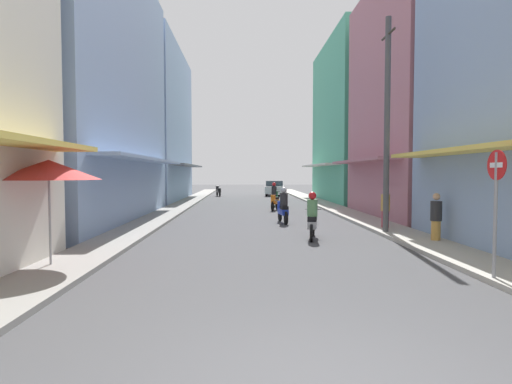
% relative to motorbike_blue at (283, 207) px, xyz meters
% --- Properties ---
extents(ground_plane, '(107.61, 107.61, 0.00)m').
position_rel_motorbike_blue_xyz_m(ground_plane, '(-0.99, 6.35, -0.70)').
color(ground_plane, '#424244').
extents(sidewalk_left, '(1.56, 56.91, 0.12)m').
position_rel_motorbike_blue_xyz_m(sidewalk_left, '(-5.81, 6.35, -0.64)').
color(sidewalk_left, gray).
rests_on(sidewalk_left, ground).
extents(sidewalk_right, '(1.56, 56.91, 0.12)m').
position_rel_motorbike_blue_xyz_m(sidewalk_right, '(3.83, 6.35, -0.64)').
color(sidewalk_right, '#ADA89E').
rests_on(sidewalk_right, ground).
extents(building_left_mid, '(7.05, 13.63, 12.10)m').
position_rel_motorbike_blue_xyz_m(building_left_mid, '(-9.59, 1.04, 5.34)').
color(building_left_mid, '#8CA5CC').
rests_on(building_left_mid, ground).
extents(building_left_far, '(7.05, 13.21, 11.91)m').
position_rel_motorbike_blue_xyz_m(building_left_far, '(-9.59, 15.02, 5.25)').
color(building_left_far, '#8CA5CC').
rests_on(building_left_far, ground).
extents(building_right_mid, '(7.05, 9.02, 11.56)m').
position_rel_motorbike_blue_xyz_m(building_right_mid, '(7.61, 2.23, 5.07)').
color(building_right_mid, '#B7727F').
rests_on(building_right_mid, ground).
extents(building_right_far, '(7.05, 11.57, 12.16)m').
position_rel_motorbike_blue_xyz_m(building_right_far, '(7.61, 13.45, 5.37)').
color(building_right_far, '#4CB28C').
rests_on(building_right_far, ground).
extents(motorbike_blue, '(0.55, 1.81, 1.58)m').
position_rel_motorbike_blue_xyz_m(motorbike_blue, '(0.00, 0.00, 0.00)').
color(motorbike_blue, black).
rests_on(motorbike_blue, ground).
extents(motorbike_orange, '(0.72, 1.75, 0.96)m').
position_rel_motorbike_blue_xyz_m(motorbike_orange, '(0.14, 6.18, -0.20)').
color(motorbike_orange, black).
rests_on(motorbike_orange, ground).
extents(motorbike_silver, '(0.64, 1.78, 1.58)m').
position_rel_motorbike_blue_xyz_m(motorbike_silver, '(0.54, -4.39, 0.00)').
color(motorbike_silver, black).
rests_on(motorbike_silver, ground).
extents(motorbike_green, '(0.67, 1.77, 1.58)m').
position_rel_motorbike_blue_xyz_m(motorbike_green, '(0.37, 9.42, 0.00)').
color(motorbike_green, black).
rests_on(motorbike_green, ground).
extents(motorbike_black, '(0.67, 1.77, 0.96)m').
position_rel_motorbike_blue_xyz_m(motorbike_black, '(-4.05, 21.04, -0.20)').
color(motorbike_black, black).
rests_on(motorbike_black, ground).
extents(parked_car, '(2.14, 4.25, 1.45)m').
position_rel_motorbike_blue_xyz_m(parked_car, '(1.38, 21.99, 0.04)').
color(parked_car, silver).
rests_on(parked_car, ground).
extents(pedestrian_midway, '(0.34, 0.34, 1.64)m').
position_rel_motorbike_blue_xyz_m(pedestrian_midway, '(3.66, -2.50, 0.11)').
color(pedestrian_midway, '#99333F').
rests_on(pedestrian_midway, ground).
extents(pedestrian_foreground, '(0.34, 0.34, 1.58)m').
position_rel_motorbike_blue_xyz_m(pedestrian_foreground, '(4.20, -5.48, 0.08)').
color(pedestrian_foreground, '#BF8C3F').
rests_on(pedestrian_foreground, ground).
extents(vendor_umbrella, '(2.26, 2.26, 2.49)m').
position_rel_motorbike_blue_xyz_m(vendor_umbrella, '(-6.16, -8.49, 1.56)').
color(vendor_umbrella, '#99999E').
rests_on(vendor_umbrella, ground).
extents(utility_pole, '(0.20, 1.20, 7.62)m').
position_rel_motorbike_blue_xyz_m(utility_pole, '(3.30, -3.57, 3.18)').
color(utility_pole, '#4C4C4F').
rests_on(utility_pole, ground).
extents(street_sign_no_entry, '(0.07, 0.60, 2.65)m').
position_rel_motorbike_blue_xyz_m(street_sign_no_entry, '(3.20, -10.00, 1.01)').
color(street_sign_no_entry, gray).
rests_on(street_sign_no_entry, ground).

